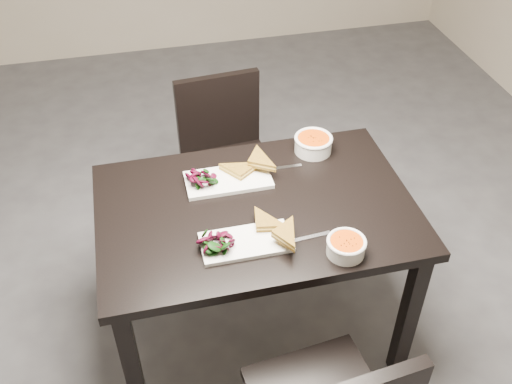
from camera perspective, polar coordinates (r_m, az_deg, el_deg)
ground at (r=3.03m, az=-5.69°, el=-7.41°), size 5.00×5.00×0.00m
table at (r=2.29m, az=-0.00°, el=-3.23°), size 1.20×0.80×0.75m
chair_far at (r=2.95m, az=-2.98°, el=3.97°), size 0.46×0.46×0.85m
plate_near at (r=2.07m, az=-1.00°, el=-4.90°), size 0.32×0.16×0.02m
sandwich_near at (r=2.07m, az=0.66°, el=-3.66°), size 0.18×0.15×0.05m
salad_near at (r=2.04m, az=-3.76°, el=-4.76°), size 0.10×0.09×0.04m
soup_bowl_near at (r=2.04m, az=8.75°, el=-5.18°), size 0.14×0.14×0.06m
cutlery_near at (r=2.10m, az=4.97°, el=-4.45°), size 0.18×0.03×0.00m
plate_far at (r=2.33m, az=-2.72°, el=1.18°), size 0.34×0.17×0.02m
sandwich_far at (r=2.31m, az=-1.09°, el=1.89°), size 0.21×0.20×0.06m
salad_far at (r=2.30m, az=-5.18°, el=1.43°), size 0.11×0.10×0.05m
soup_bowl_far at (r=2.49m, az=5.58°, el=4.75°), size 0.16×0.16×0.07m
cutlery_far at (r=2.40m, az=2.37°, el=2.36°), size 0.18×0.02×0.00m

